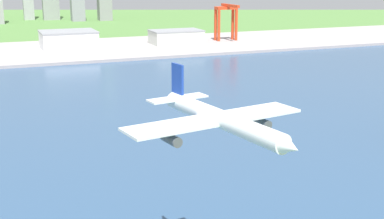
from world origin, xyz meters
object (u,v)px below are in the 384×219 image
(airplane_landing, at_px, (220,119))
(warehouse_main, at_px, (68,40))
(warehouse_annex, at_px, (176,37))
(port_crane_red, at_px, (227,15))

(airplane_landing, bearing_deg, warehouse_main, 85.58)
(airplane_landing, xyz_separation_m, warehouse_annex, (131.94, 386.85, -33.12))
(port_crane_red, relative_size, warehouse_main, 0.75)
(port_crane_red, height_order, warehouse_annex, port_crane_red)
(airplane_landing, relative_size, warehouse_annex, 0.82)
(airplane_landing, bearing_deg, warehouse_annex, 71.17)
(port_crane_red, xyz_separation_m, warehouse_main, (-157.08, 0.22, -17.84))
(airplane_landing, height_order, warehouse_main, airplane_landing)
(airplane_landing, relative_size, warehouse_main, 0.82)
(airplane_landing, bearing_deg, port_crane_red, 64.38)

